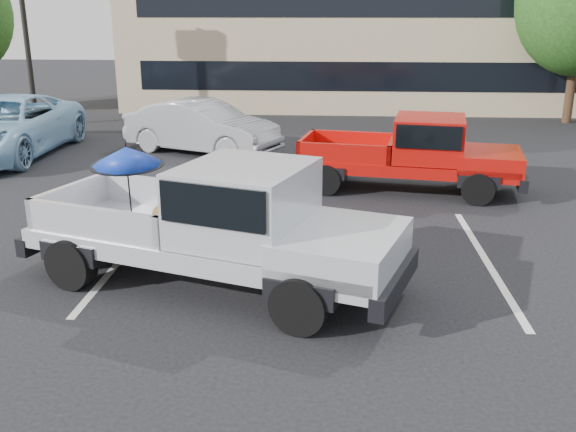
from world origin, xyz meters
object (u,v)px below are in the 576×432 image
silver_sedan (202,127)px  blue_suv (4,127)px  silver_pickup (231,220)px  red_pickup (422,151)px

silver_sedan → blue_suv: 5.46m
silver_pickup → red_pickup: silver_pickup is taller
silver_pickup → silver_sedan: 9.58m
red_pickup → silver_sedan: 6.82m
silver_sedan → blue_suv: (-5.40, -0.85, 0.08)m
silver_pickup → silver_sedan: size_ratio=1.33×
silver_pickup → red_pickup: (3.44, 5.56, -0.13)m
silver_pickup → red_pickup: bearing=77.0°
silver_sedan → silver_pickup: bearing=-143.3°
silver_sedan → blue_suv: size_ratio=0.76×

